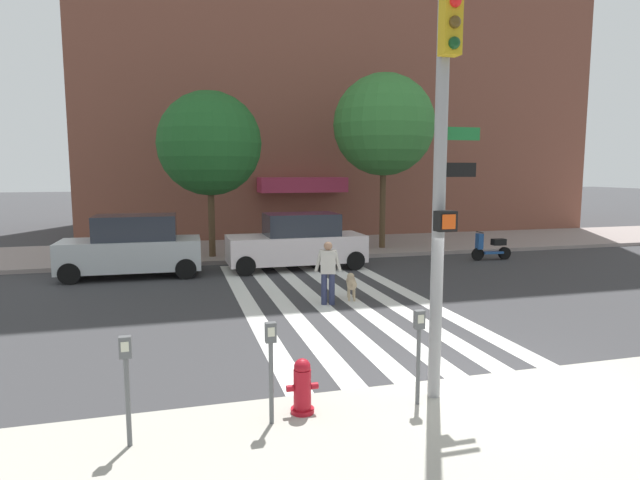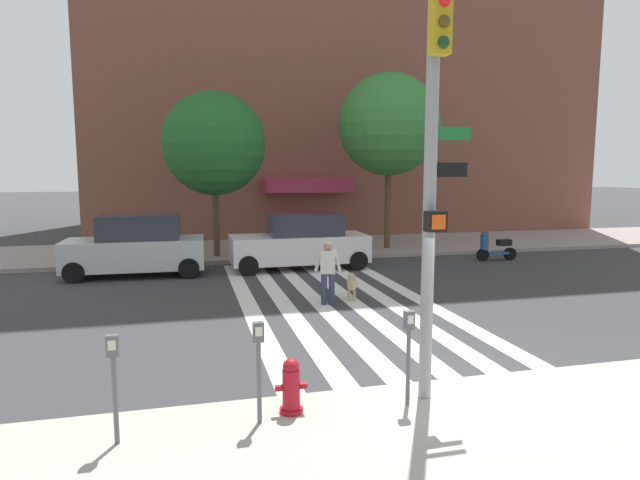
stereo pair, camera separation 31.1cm
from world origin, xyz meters
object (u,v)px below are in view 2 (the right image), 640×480
(parking_meter_curbside, at_px, (114,374))
(dog_on_leash, at_px, (352,283))
(traffic_light_pole, at_px, (433,165))
(fire_hydrant, at_px, (291,386))
(parked_car_near_curb, at_px, (136,246))
(parking_meter_third_along, at_px, (409,344))
(parked_car_behind_first, at_px, (301,242))
(street_tree_nearest, at_px, (214,144))
(pedestrian_dog_walker, at_px, (328,269))
(parked_scooter, at_px, (497,248))
(street_tree_middle, at_px, (389,125))
(parking_meter_second_along, at_px, (259,358))

(parking_meter_curbside, xyz_separation_m, dog_on_leash, (5.16, 6.96, -0.59))
(traffic_light_pole, relative_size, fire_hydrant, 7.59)
(traffic_light_pole, height_order, fire_hydrant, traffic_light_pole)
(traffic_light_pole, bearing_deg, parked_car_near_curb, 113.19)
(parking_meter_curbside, distance_m, parking_meter_third_along, 3.86)
(parked_car_behind_first, bearing_deg, fire_hydrant, -102.62)
(parking_meter_third_along, bearing_deg, street_tree_nearest, 97.41)
(parking_meter_third_along, xyz_separation_m, pedestrian_dog_walker, (0.52, 6.36, -0.10))
(parking_meter_third_along, bearing_deg, parking_meter_curbside, -177.56)
(fire_hydrant, distance_m, parking_meter_curbside, 2.30)
(parked_scooter, height_order, dog_on_leash, parked_scooter)
(parked_scooter, distance_m, pedestrian_dog_walker, 9.47)
(traffic_light_pole, height_order, dog_on_leash, traffic_light_pole)
(fire_hydrant, xyz_separation_m, street_tree_nearest, (-0.20, 14.01, 3.90))
(parked_scooter, height_order, street_tree_middle, street_tree_middle)
(pedestrian_dog_walker, height_order, dog_on_leash, pedestrian_dog_walker)
(street_tree_middle, bearing_deg, parked_car_behind_first, -145.40)
(fire_hydrant, xyz_separation_m, parking_meter_second_along, (-0.46, -0.20, 0.51))
(parking_meter_second_along, relative_size, dog_on_leash, 1.37)
(street_tree_middle, relative_size, dog_on_leash, 7.35)
(fire_hydrant, xyz_separation_m, parking_meter_curbside, (-2.22, -0.32, 0.51))
(dog_on_leash, bearing_deg, pedestrian_dog_walker, -150.67)
(parked_car_behind_first, distance_m, parked_scooter, 7.63)
(fire_hydrant, height_order, parking_meter_curbside, parking_meter_curbside)
(fire_hydrant, bearing_deg, pedestrian_dog_walker, 70.76)
(fire_hydrant, height_order, parked_car_near_curb, parked_car_near_curb)
(parking_meter_second_along, distance_m, parked_car_behind_first, 12.04)
(parked_car_near_curb, xyz_separation_m, street_tree_nearest, (2.72, 2.56, 3.46))
(traffic_light_pole, height_order, parked_scooter, traffic_light_pole)
(parking_meter_second_along, bearing_deg, parking_meter_curbside, -176.06)
(fire_hydrant, bearing_deg, parked_car_near_curb, 104.31)
(parking_meter_curbside, bearing_deg, street_tree_nearest, 82.00)
(traffic_light_pole, relative_size, parking_meter_second_along, 4.26)
(traffic_light_pole, bearing_deg, parking_meter_curbside, -176.00)
(fire_hydrant, height_order, parked_car_behind_first, parked_car_behind_first)
(parking_meter_third_along, xyz_separation_m, parked_car_near_curb, (-4.56, 11.61, -0.06))
(parked_car_near_curb, xyz_separation_m, street_tree_middle, (9.91, 3.05, 4.34))
(parking_meter_curbside, relative_size, parking_meter_second_along, 1.00)
(traffic_light_pole, relative_size, parked_scooter, 3.55)
(parking_meter_curbside, relative_size, parked_car_behind_first, 0.28)
(street_tree_nearest, bearing_deg, parked_car_behind_first, -42.76)
(parking_meter_second_along, xyz_separation_m, parked_car_behind_first, (3.03, 11.66, -0.10))
(street_tree_nearest, bearing_deg, parking_meter_second_along, -91.06)
(parking_meter_third_along, bearing_deg, dog_on_leash, 79.17)
(parking_meter_third_along, bearing_deg, pedestrian_dog_walker, 85.32)
(parking_meter_second_along, bearing_deg, parked_car_near_curb, 101.91)
(street_tree_nearest, relative_size, pedestrian_dog_walker, 3.80)
(parking_meter_third_along, relative_size, parked_car_behind_first, 0.28)
(parking_meter_third_along, xyz_separation_m, dog_on_leash, (1.30, 6.79, -0.59))
(parking_meter_third_along, relative_size, street_tree_nearest, 0.22)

